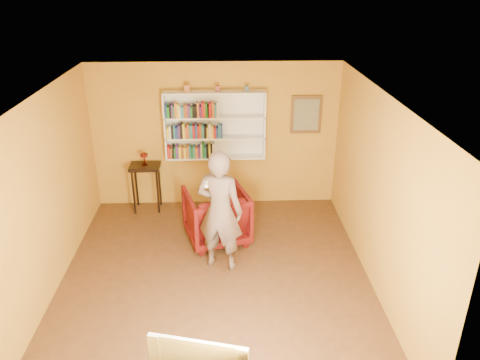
% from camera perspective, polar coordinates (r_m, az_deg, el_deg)
% --- Properties ---
extents(room_shell, '(5.30, 5.80, 2.88)m').
position_cam_1_polar(room_shell, '(6.48, -3.19, -4.63)').
color(room_shell, '#4B2E18').
rests_on(room_shell, ground).
extents(bookshelf, '(1.80, 0.29, 1.23)m').
position_cam_1_polar(bookshelf, '(8.47, -3.06, 6.75)').
color(bookshelf, white).
rests_on(bookshelf, room_shell).
extents(books_row_lower, '(0.84, 0.19, 0.27)m').
position_cam_1_polar(books_row_lower, '(8.55, -5.87, 3.50)').
color(books_row_lower, red).
rests_on(books_row_lower, bookshelf).
extents(books_row_middle, '(0.99, 0.19, 0.27)m').
position_cam_1_polar(books_row_middle, '(8.41, -5.56, 5.94)').
color(books_row_middle, yellow).
rests_on(books_row_middle, bookshelf).
extents(books_row_upper, '(0.93, 0.19, 0.27)m').
position_cam_1_polar(books_row_upper, '(8.30, -5.79, 8.42)').
color(books_row_upper, navy).
rests_on(books_row_upper, bookshelf).
extents(ornament_left, '(0.09, 0.09, 0.12)m').
position_cam_1_polar(ornament_left, '(8.26, -6.49, 11.06)').
color(ornament_left, '#AC6531').
rests_on(ornament_left, bookshelf).
extents(ornament_centre, '(0.07, 0.07, 0.10)m').
position_cam_1_polar(ornament_centre, '(8.24, -2.75, 11.09)').
color(ornament_centre, '#933931').
rests_on(ornament_centre, bookshelf).
extents(ornament_right, '(0.07, 0.07, 0.09)m').
position_cam_1_polar(ornament_right, '(8.25, 0.81, 11.10)').
color(ornament_right, '#435C70').
rests_on(ornament_right, bookshelf).
extents(framed_painting, '(0.55, 0.05, 0.70)m').
position_cam_1_polar(framed_painting, '(8.61, 8.07, 7.90)').
color(framed_painting, '#583819').
rests_on(framed_painting, room_shell).
extents(console_table, '(0.55, 0.42, 0.90)m').
position_cam_1_polar(console_table, '(8.74, -11.45, 0.87)').
color(console_table, black).
rests_on(console_table, ground).
extents(ruby_lustre, '(0.15, 0.15, 0.24)m').
position_cam_1_polar(ruby_lustre, '(8.62, -11.63, 2.86)').
color(ruby_lustre, maroon).
rests_on(ruby_lustre, console_table).
extents(armchair, '(1.19, 1.21, 0.89)m').
position_cam_1_polar(armchair, '(7.72, -2.88, -4.36)').
color(armchair, '#470508').
rests_on(armchair, ground).
extents(person, '(0.80, 0.65, 1.88)m').
position_cam_1_polar(person, '(6.81, -2.46, -3.80)').
color(person, brown).
rests_on(person, ground).
extents(game_remote, '(0.04, 0.15, 0.04)m').
position_cam_1_polar(game_remote, '(6.18, -4.11, -0.53)').
color(game_remote, white).
rests_on(game_remote, person).
extents(television, '(0.97, 0.36, 0.56)m').
position_cam_1_polar(television, '(4.83, -4.75, -20.64)').
color(television, black).
rests_on(television, tv_cabinet).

